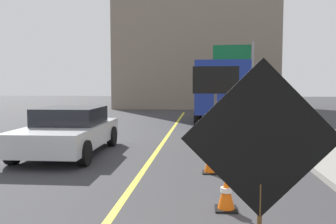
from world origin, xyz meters
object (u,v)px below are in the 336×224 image
at_px(box_truck, 222,91).
at_px(traffic_cone_far_lane, 202,142).
at_px(roadwork_sign, 261,143).
at_px(highway_guide_sign, 241,65).
at_px(pickup_car, 69,131).
at_px(arrow_board_trailer, 215,130).
at_px(traffic_cone_mid_lane, 210,160).
at_px(traffic_cone_near_sign, 226,193).

height_order(box_truck, traffic_cone_far_lane, box_truck).
bearing_deg(roadwork_sign, highway_guide_sign, 84.68).
distance_m(pickup_car, traffic_cone_far_lane, 4.04).
bearing_deg(box_truck, traffic_cone_far_lane, -97.18).
relative_size(arrow_board_trailer, traffic_cone_mid_lane, 4.15).
bearing_deg(traffic_cone_near_sign, box_truck, 87.35).
distance_m(box_truck, highway_guide_sign, 6.28).
distance_m(arrow_board_trailer, box_truck, 6.62).
bearing_deg(traffic_cone_near_sign, arrow_board_trailer, 89.71).
bearing_deg(roadwork_sign, traffic_cone_mid_lane, 95.26).
relative_size(arrow_board_trailer, highway_guide_sign, 0.54).
relative_size(arrow_board_trailer, pickup_car, 0.61).
bearing_deg(traffic_cone_mid_lane, traffic_cone_far_lane, 94.25).
distance_m(arrow_board_trailer, pickup_car, 4.98).
bearing_deg(traffic_cone_far_lane, highway_guide_sign, 79.53).
relative_size(roadwork_sign, traffic_cone_far_lane, 3.72).
bearing_deg(traffic_cone_mid_lane, box_truck, 85.61).
distance_m(roadwork_sign, traffic_cone_near_sign, 2.42).
xyz_separation_m(pickup_car, traffic_cone_far_lane, (3.95, 0.74, -0.39)).
bearing_deg(box_truck, pickup_car, -119.46).
bearing_deg(traffic_cone_near_sign, traffic_cone_far_lane, 94.66).
xyz_separation_m(highway_guide_sign, traffic_cone_mid_lane, (-2.38, -16.53, -3.10)).
bearing_deg(highway_guide_sign, roadwork_sign, -95.32).
distance_m(pickup_car, traffic_cone_mid_lane, 4.57).
xyz_separation_m(roadwork_sign, traffic_cone_far_lane, (-0.61, 7.13, -1.16)).
relative_size(highway_guide_sign, traffic_cone_far_lane, 7.97).
height_order(box_truck, pickup_car, box_truck).
relative_size(highway_guide_sign, traffic_cone_mid_lane, 7.69).
xyz_separation_m(arrow_board_trailer, highway_guide_sign, (2.13, 12.32, 2.94)).
distance_m(box_truck, traffic_cone_mid_lane, 10.80).
distance_m(roadwork_sign, arrow_board_trailer, 8.78).
bearing_deg(pickup_car, arrow_board_trailer, 27.89).
bearing_deg(highway_guide_sign, pickup_car, -114.01).
height_order(pickup_car, traffic_cone_near_sign, pickup_car).
relative_size(roadwork_sign, arrow_board_trailer, 0.86).
bearing_deg(pickup_car, traffic_cone_mid_lane, -24.42).
relative_size(traffic_cone_near_sign, traffic_cone_mid_lane, 0.91).
relative_size(box_truck, traffic_cone_mid_lane, 11.30).
height_order(highway_guide_sign, traffic_cone_far_lane, highway_guide_sign).
height_order(pickup_car, highway_guide_sign, highway_guide_sign).
xyz_separation_m(traffic_cone_mid_lane, traffic_cone_far_lane, (-0.19, 2.62, -0.01)).
bearing_deg(roadwork_sign, pickup_car, 125.52).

